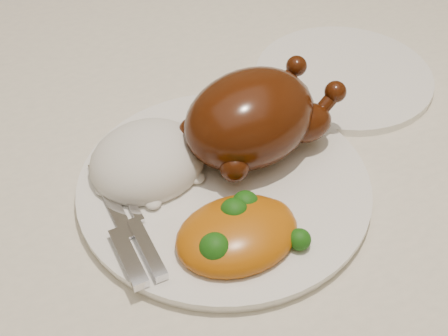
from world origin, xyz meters
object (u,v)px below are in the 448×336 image
object	(u,v)px
dinner_plate	(224,187)
roast_chicken	(253,117)
side_plate	(343,76)
dining_table	(177,211)

from	to	relation	value
dinner_plate	roast_chicken	size ratio (longest dim) A/B	1.50
dinner_plate	roast_chicken	world-z (taller)	roast_chicken
roast_chicken	side_plate	bearing A→B (deg)	12.05
dinner_plate	side_plate	world-z (taller)	dinner_plate
roast_chicken	dining_table	bearing A→B (deg)	131.46
side_plate	roast_chicken	xyz separation A→B (m)	(-0.16, -0.10, 0.05)
dining_table	dinner_plate	xyz separation A→B (m)	(0.03, -0.08, 0.11)
side_plate	dining_table	bearing A→B (deg)	-167.41
dining_table	dinner_plate	size ratio (longest dim) A/B	5.50
dining_table	dinner_plate	distance (m)	0.14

